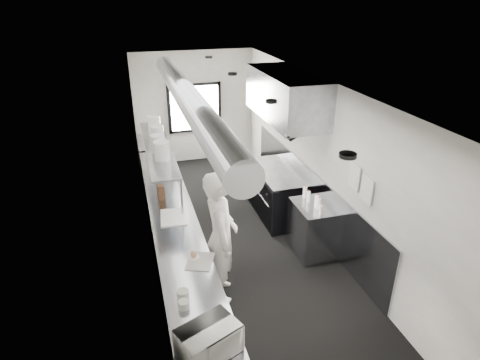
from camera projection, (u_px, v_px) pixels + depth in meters
floor at (237, 239)px, 7.37m from camera, size 3.00×8.00×0.01m
ceiling at (237, 84)px, 6.17m from camera, size 3.00×8.00×0.01m
wall_back at (195, 108)px, 10.25m from camera, size 3.00×0.02×2.80m
wall_front at (369, 359)px, 3.29m from camera, size 3.00×0.02×2.80m
wall_left at (145, 179)px, 6.40m from camera, size 0.02×8.00×2.80m
wall_right at (319, 159)px, 7.14m from camera, size 0.02×8.00×2.80m
wall_cladding at (307, 195)px, 7.76m from camera, size 0.03×5.50×1.10m
hvac_duct at (188, 98)px, 6.45m from camera, size 0.40×6.40×0.40m
service_window at (195, 108)px, 10.22m from camera, size 1.36×0.05×1.25m
exhaust_hood at (286, 96)px, 7.23m from camera, size 0.81×2.20×0.88m
prep_counter at (176, 243)px, 6.45m from camera, size 0.70×6.00×0.90m
pass_shelf at (158, 148)px, 7.29m from camera, size 0.45×3.00×0.68m
range at (278, 192)px, 8.03m from camera, size 0.88×1.60×0.94m
bottle_station at (314, 229)px, 6.85m from camera, size 0.65×0.80×0.90m
far_work_table at (155, 159)px, 9.67m from camera, size 0.70×1.20×0.90m
notice_sheet_a at (354, 177)px, 6.00m from camera, size 0.02×0.28×0.38m
notice_sheet_b at (367, 190)px, 5.72m from camera, size 0.02×0.28×0.38m
line_cook at (221, 237)px, 5.66m from camera, size 0.58×0.78×1.98m
microwave at (209, 341)px, 3.89m from camera, size 0.64×0.58×0.32m
deli_tub_a at (184, 305)px, 4.50m from camera, size 0.14×0.14×0.09m
deli_tub_b at (183, 294)px, 4.64m from camera, size 0.18×0.18×0.10m
newspaper at (200, 261)px, 5.29m from camera, size 0.46×0.50×0.01m
small_plate at (194, 257)px, 5.36m from camera, size 0.21×0.21×0.01m
pastry at (194, 254)px, 5.34m from camera, size 0.08×0.08×0.08m
cutting_board at (174, 217)px, 6.30m from camera, size 0.45×0.57×0.02m
knife_block at (161, 191)px, 6.86m from camera, size 0.12×0.24×0.25m
plate_stack_a at (162, 151)px, 6.63m from camera, size 0.27×0.27×0.31m
plate_stack_b at (158, 144)px, 6.91m from camera, size 0.29×0.29×0.31m
plate_stack_c at (157, 134)px, 7.33m from camera, size 0.28×0.28×0.33m
plate_stack_d at (154, 125)px, 7.76m from camera, size 0.30×0.30×0.37m
squeeze_bottle_a at (321, 210)px, 6.35m from camera, size 0.07×0.07×0.16m
squeeze_bottle_b at (319, 204)px, 6.52m from camera, size 0.08×0.08×0.18m
squeeze_bottle_c at (316, 201)px, 6.58m from camera, size 0.07×0.07×0.20m
squeeze_bottle_d at (308, 197)px, 6.74m from camera, size 0.07×0.07×0.19m
squeeze_bottle_e at (305, 192)px, 6.87m from camera, size 0.07×0.07×0.20m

